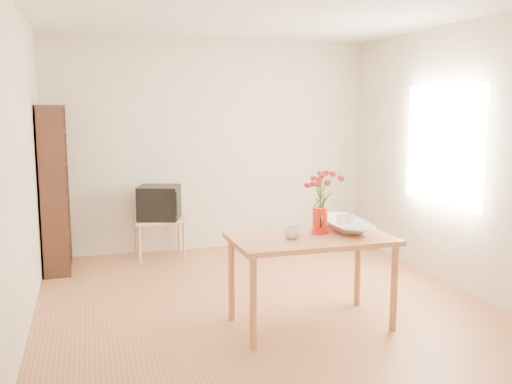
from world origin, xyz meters
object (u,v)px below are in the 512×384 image
object	(u,v)px
pitcher	(320,221)
bowl	(345,202)
table	(311,247)
television	(159,202)
mug	(292,233)

from	to	relation	value
pitcher	bowl	distance (m)	0.31
table	bowl	world-z (taller)	bowl
table	pitcher	distance (m)	0.24
table	television	size ratio (longest dim) A/B	2.31
table	television	world-z (taller)	television
bowl	television	world-z (taller)	bowl
pitcher	television	distance (m)	2.64
pitcher	television	xyz separation A→B (m)	(-1.03, 2.43, -0.18)
mug	bowl	distance (m)	0.62
table	mug	size ratio (longest dim) A/B	10.36
pitcher	television	world-z (taller)	pitcher
table	pitcher	size ratio (longest dim) A/B	6.01
mug	television	xyz separation A→B (m)	(-0.74, 2.56, -0.14)
table	mug	world-z (taller)	mug
bowl	mug	bearing A→B (deg)	-159.76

